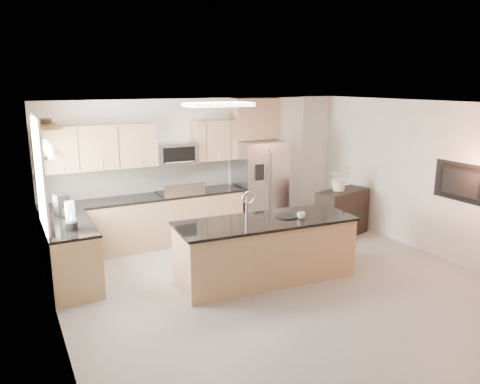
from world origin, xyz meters
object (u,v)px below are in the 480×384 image
range (180,216)px  television (460,183)px  island (265,249)px  cup (301,215)px  microwave (176,154)px  refrigerator (259,186)px  blender (70,218)px  coffee_maker (62,206)px  platter (287,216)px  flower_vase (340,172)px  credenza (342,213)px  kettle (73,219)px  bowl (44,120)px

range → television: 4.78m
island → cup: bearing=-16.5°
range → microwave: microwave is taller
refrigerator → blender: refrigerator is taller
cup → coffee_maker: 3.59m
range → refrigerator: (1.66, -0.05, 0.42)m
range → coffee_maker: coffee_maker is taller
microwave → refrigerator: 1.82m
platter → flower_vase: flower_vase is taller
microwave → refrigerator: bearing=-5.9°
microwave → coffee_maker: (-2.09, -0.75, -0.55)m
credenza → cup: 2.34m
refrigerator → cup: (-0.63, -2.35, 0.08)m
refrigerator → cup: refrigerator is taller
blender → television: television is taller
platter → blender: bearing=164.7°
coffee_maker → flower_vase: flower_vase is taller
range → coffee_maker: size_ratio=3.41×
microwave → television: size_ratio=0.71×
refrigerator → kettle: bearing=-162.3°
cup → blender: size_ratio=0.31×
refrigerator → island: bearing=-117.6°
microwave → flower_vase: size_ratio=1.04×
range → coffee_maker: bearing=-163.2°
refrigerator → island: size_ratio=0.65×
coffee_maker → television: 6.14m
coffee_maker → range: bearing=16.8°
cup → platter: size_ratio=0.38×
range → cup: 2.65m
platter → flower_vase: 2.27m
refrigerator → bowl: size_ratio=4.71×
cup → coffee_maker: coffee_maker is taller
coffee_maker → refrigerator: bearing=8.8°
platter → bowl: bowl is taller
refrigerator → coffee_maker: (-3.75, -0.58, 0.19)m
credenza → microwave: bearing=143.5°
island → bowl: (-2.78, 1.28, 1.92)m
range → kettle: kettle is taller
cup → coffee_maker: bearing=150.5°
credenza → platter: size_ratio=3.37×
microwave → island: microwave is taller
flower_vase → cup: bearing=-143.4°
range → microwave: bearing=90.0°
credenza → coffee_maker: (-4.99, 0.46, 0.64)m
island → credenza: bearing=29.2°
range → kettle: size_ratio=5.03×
refrigerator → island: refrigerator is taller
television → microwave: bearing=47.2°
credenza → bowl: bearing=164.5°
cup → kettle: 3.27m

